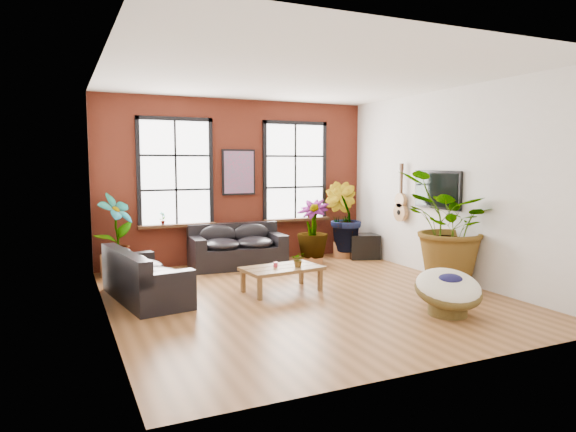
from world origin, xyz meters
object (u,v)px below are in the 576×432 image
papasan_chair (448,290)px  sofa_back (237,248)px  sofa_left (143,277)px  coffee_table (282,270)px

papasan_chair → sofa_back: bearing=129.3°
sofa_left → papasan_chair: size_ratio=1.78×
sofa_back → coffee_table: 2.28m
sofa_back → coffee_table: sofa_back is taller
coffee_table → papasan_chair: 2.73m
sofa_left → coffee_table: bearing=-109.9°
sofa_left → papasan_chair: 4.63m
sofa_back → coffee_table: (0.03, -2.28, -0.03)m
coffee_table → papasan_chair: size_ratio=1.15×
sofa_left → sofa_back: bearing=-58.7°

